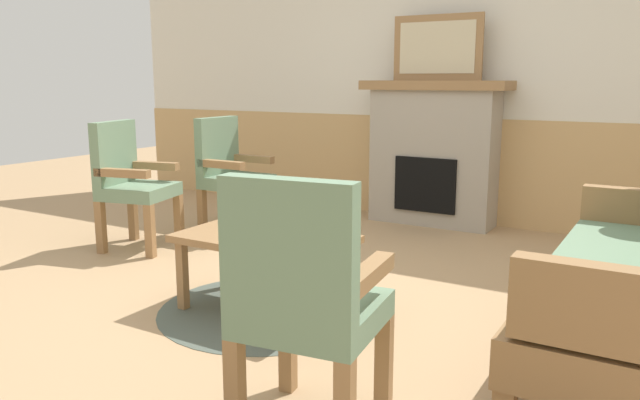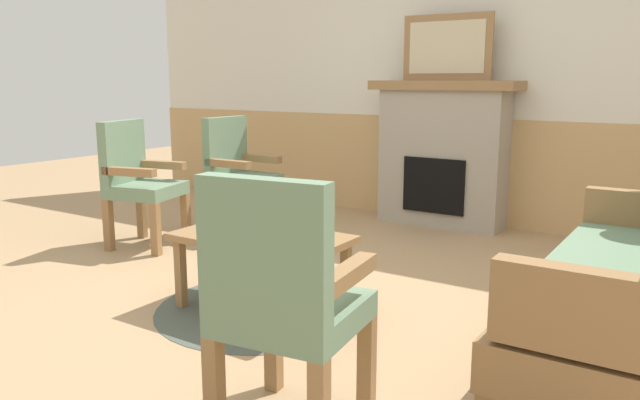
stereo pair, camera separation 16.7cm
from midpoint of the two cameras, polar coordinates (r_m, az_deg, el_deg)
The scene contains 11 objects.
ground_plane at distance 3.73m, azimuth -4.07°, elevation -9.21°, with size 14.00×14.00×0.00m, color tan.
wall_back at distance 5.83m, azimuth 10.68°, elevation 11.06°, with size 7.20×0.14×2.70m.
fireplace at distance 5.63m, azimuth 9.57°, elevation 4.39°, with size 1.30×0.44×1.28m.
framed_picture at distance 5.60m, azimuth 9.88°, elevation 13.64°, with size 0.80×0.04×0.56m.
couch at distance 3.14m, azimuth 25.57°, elevation -6.64°, with size 0.70×1.80×0.98m.
coffee_table at distance 3.48m, azimuth -6.46°, elevation -4.11°, with size 0.96×0.56×0.44m.
round_rug at distance 3.60m, azimuth -6.33°, elevation -10.00°, with size 1.22×1.22×0.01m, color #4C564C.
book_on_table at distance 3.34m, azimuth -6.46°, elevation -3.51°, with size 0.19×0.17×0.03m, color maroon.
armchair_near_fireplace at distance 4.98m, azimuth -17.97°, elevation 1.82°, with size 0.58×0.58×0.98m.
armchair_by_window_left at distance 5.27m, azimuth -9.19°, elevation 2.71°, with size 0.48×0.48×0.98m.
armchair_front_left at distance 2.21m, azimuth -3.64°, elevation -8.86°, with size 0.53×0.53×0.98m.
Camera 1 is at (1.93, -2.92, 1.29)m, focal length 34.78 mm.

